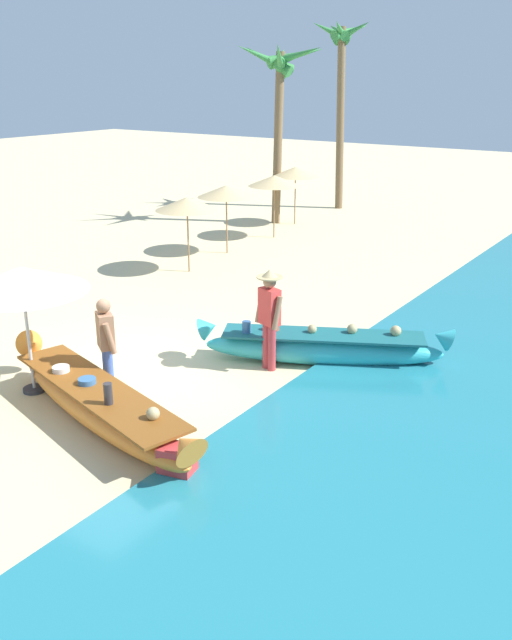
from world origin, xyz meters
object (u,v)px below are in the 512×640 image
at_px(person_tourist_customer, 106,342).
at_px(palm_tree_leaning_seaward, 280,77).
at_px(boat_cyan_midground, 323,347).
at_px(patio_umbrella_large, 22,280).
at_px(palm_tree_tall_inland, 342,62).
at_px(boat_orange_foreground, 98,404).
at_px(person_vendor_hatted, 269,313).
at_px(cooler_box, 177,462).

relative_size(person_tourist_customer, palm_tree_leaning_seaward, 0.28).
distance_m(boat_cyan_midground, palm_tree_leaning_seaward, 12.86).
distance_m(patio_umbrella_large, palm_tree_tall_inland, 17.73).
bearing_deg(palm_tree_tall_inland, patio_umbrella_large, -78.19).
distance_m(boat_cyan_midground, person_tourist_customer, 3.75).
xyz_separation_m(boat_orange_foreground, person_vendor_hatted, (0.99, 3.01, 0.72)).
bearing_deg(cooler_box, person_vendor_hatted, 91.98).
bearing_deg(boat_cyan_midground, person_tourist_customer, -125.64).
xyz_separation_m(palm_tree_tall_inland, palm_tree_leaning_seaward, (-0.27, -3.70, -0.49)).
xyz_separation_m(boat_orange_foreground, cooler_box, (1.90, -0.48, -0.08)).
relative_size(person_vendor_hatted, palm_tree_tall_inland, 0.27).
bearing_deg(palm_tree_leaning_seaward, cooler_box, -62.22).
bearing_deg(palm_tree_tall_inland, cooler_box, -68.13).
xyz_separation_m(boat_orange_foreground, patio_umbrella_large, (-1.63, 0.16, 1.55)).
bearing_deg(boat_orange_foreground, person_tourist_customer, 125.33).
bearing_deg(person_tourist_customer, palm_tree_tall_inland, 105.87).
bearing_deg(cooler_box, palm_tree_leaning_seaward, 105.20).
relative_size(boat_orange_foreground, person_vendor_hatted, 2.70).
bearing_deg(person_vendor_hatted, patio_umbrella_large, -132.62).
xyz_separation_m(person_vendor_hatted, palm_tree_tall_inland, (-6.19, 14.19, 4.18)).
bearing_deg(patio_umbrella_large, cooler_box, -10.18).
relative_size(patio_umbrella_large, cooler_box, 4.72).
height_order(person_tourist_customer, patio_umbrella_large, patio_umbrella_large).
distance_m(person_vendor_hatted, palm_tree_tall_inland, 16.03).
distance_m(person_vendor_hatted, patio_umbrella_large, 3.97).
bearing_deg(person_tourist_customer, patio_umbrella_large, -153.12).
distance_m(person_tourist_customer, palm_tree_tall_inland, 17.66).
height_order(person_tourist_customer, cooler_box, person_tourist_customer).
xyz_separation_m(boat_cyan_midground, cooler_box, (0.26, -4.21, -0.09)).
bearing_deg(palm_tree_tall_inland, boat_cyan_midground, -63.08).
height_order(boat_orange_foreground, palm_tree_tall_inland, palm_tree_tall_inland).
bearing_deg(palm_tree_leaning_seaward, person_vendor_hatted, -58.38).
xyz_separation_m(person_tourist_customer, palm_tree_leaning_seaward, (-4.95, 12.78, 3.81)).
height_order(person_vendor_hatted, palm_tree_tall_inland, palm_tree_tall_inland).
height_order(person_vendor_hatted, patio_umbrella_large, patio_umbrella_large).
distance_m(patio_umbrella_large, palm_tree_leaning_seaward, 14.18).
distance_m(palm_tree_tall_inland, palm_tree_leaning_seaward, 3.74).
relative_size(palm_tree_tall_inland, cooler_box, 15.29).
height_order(person_vendor_hatted, person_tourist_customer, person_vendor_hatted).
distance_m(person_vendor_hatted, person_tourist_customer, 2.74).
relative_size(person_tourist_customer, cooler_box, 3.68).
relative_size(person_vendor_hatted, palm_tree_leaning_seaward, 0.31).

